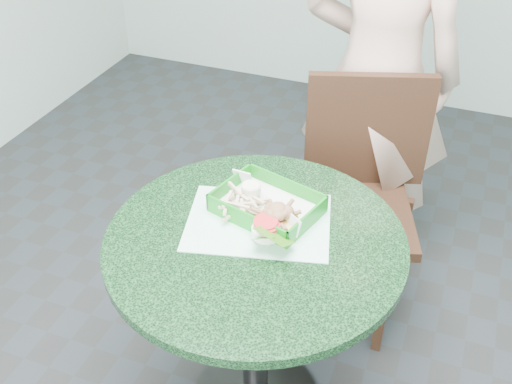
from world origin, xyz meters
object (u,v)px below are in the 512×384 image
(diner_person, at_px, (383,46))
(dining_chair, at_px, (356,183))
(cafe_table, at_px, (255,286))
(sauce_ramekin, at_px, (247,197))
(food_basket, at_px, (267,212))
(crab_sandwich, at_px, (284,218))

(diner_person, bearing_deg, dining_chair, 90.87)
(cafe_table, relative_size, dining_chair, 0.91)
(diner_person, xyz_separation_m, sauce_ramekin, (-0.21, -0.84, -0.17))
(food_basket, height_order, crab_sandwich, crab_sandwich)
(dining_chair, height_order, diner_person, diner_person)
(cafe_table, bearing_deg, food_basket, 94.25)
(diner_person, xyz_separation_m, food_basket, (-0.14, -0.85, -0.21))
(dining_chair, xyz_separation_m, sauce_ramekin, (-0.22, -0.56, 0.27))
(crab_sandwich, xyz_separation_m, sauce_ramekin, (-0.13, 0.05, 0.00))
(cafe_table, bearing_deg, diner_person, 82.01)
(food_basket, bearing_deg, sauce_ramekin, 171.94)
(cafe_table, bearing_deg, crab_sandwich, 51.76)
(crab_sandwich, bearing_deg, dining_chair, 81.99)
(dining_chair, bearing_deg, cafe_table, -120.13)
(food_basket, height_order, sauce_ramekin, sauce_ramekin)
(crab_sandwich, relative_size, sauce_ramekin, 2.09)
(crab_sandwich, bearing_deg, cafe_table, -128.24)
(cafe_table, xyz_separation_m, sauce_ramekin, (-0.07, 0.13, 0.22))
(diner_person, relative_size, food_basket, 6.81)
(sauce_ramekin, bearing_deg, crab_sandwich, -22.11)
(cafe_table, height_order, dining_chair, dining_chair)
(cafe_table, relative_size, diner_person, 0.43)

